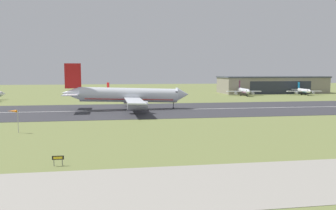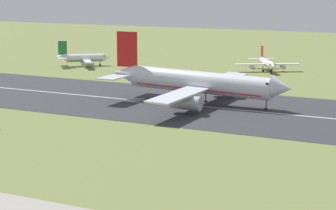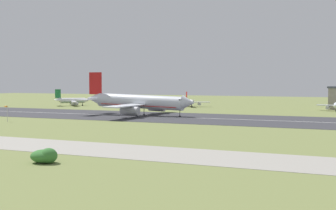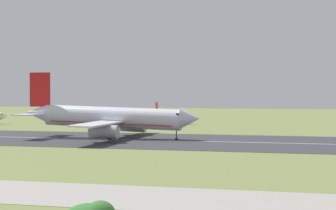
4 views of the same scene
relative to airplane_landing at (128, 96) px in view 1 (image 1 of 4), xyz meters
name	(u,v)px [view 1 (image 1 of 4)]	position (x,y,z in m)	size (l,w,h in m)	color
ground_plane	(220,141)	(16.68, -58.67, -5.32)	(615.70, 615.70, 0.00)	olive
runway_strip	(173,109)	(16.68, -2.31, -5.29)	(375.70, 47.13, 0.06)	#333338
runway_centreline	(173,109)	(16.68, -2.31, -5.26)	(338.13, 0.70, 0.01)	silver
taxiway_road	(279,180)	(16.68, -83.64, -5.30)	(281.77, 16.80, 0.05)	gray
hangar_building	(272,85)	(98.50, 83.21, 0.22)	(69.91, 25.69, 11.05)	gray
airplane_landing	(128,96)	(0.00, 0.00, 0.00)	(47.37, 51.16, 17.17)	silver
airplane_parked_west	(116,92)	(-4.93, 65.84, -2.55)	(19.70, 19.87, 7.83)	white
airplane_parked_centre	(304,91)	(108.41, 61.27, -2.72)	(21.38, 17.52, 7.55)	white
airplane_parked_far_east	(243,91)	(70.16, 62.17, -2.40)	(20.57, 23.92, 8.78)	silver
windsock_pole	(13,112)	(-28.23, -42.45, -0.48)	(2.60, 1.36, 5.40)	#B7B7BC
runway_sign	(58,158)	(-13.21, -72.19, -4.16)	(1.74, 0.13, 1.56)	#4C4C51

